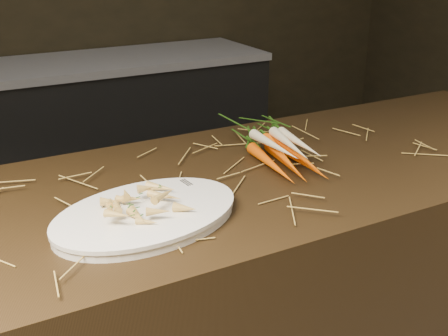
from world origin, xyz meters
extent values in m
cube|color=black|center=(0.00, 0.30, 0.45)|extent=(2.40, 0.70, 0.90)
cube|color=black|center=(0.30, 2.18, 0.40)|extent=(1.80, 0.60, 0.80)
cube|color=#99999E|center=(0.30, 2.18, 0.82)|extent=(1.82, 0.62, 0.04)
cone|color=#E95106|center=(0.18, 0.29, 0.92)|extent=(0.07, 0.26, 0.03)
cone|color=#E95106|center=(0.22, 0.28, 0.92)|extent=(0.09, 0.25, 0.03)
cone|color=#E95106|center=(0.26, 0.27, 0.92)|extent=(0.06, 0.26, 0.03)
cone|color=#E95106|center=(0.20, 0.27, 0.94)|extent=(0.10, 0.25, 0.03)
cone|color=#E95106|center=(0.24, 0.27, 0.94)|extent=(0.07, 0.26, 0.03)
cone|color=beige|center=(0.19, 0.29, 0.96)|extent=(0.05, 0.24, 0.04)
cone|color=beige|center=(0.22, 0.28, 0.97)|extent=(0.08, 0.24, 0.04)
cone|color=beige|center=(0.26, 0.28, 0.96)|extent=(0.07, 0.24, 0.04)
ellipsoid|color=#2E6114|center=(0.26, 0.49, 0.95)|extent=(0.19, 0.24, 0.08)
cube|color=silver|center=(-0.05, 0.19, 0.92)|extent=(0.03, 0.15, 0.00)
camera|label=1|loc=(-0.54, -0.80, 1.44)|focal=45.00mm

